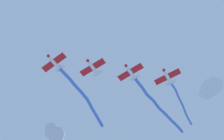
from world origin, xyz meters
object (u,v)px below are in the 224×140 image
object	(u,v)px
airplane_left_wing	(93,67)
airplane_right_wing	(131,72)
airplane_lead	(54,62)
airplane_slot	(167,77)

from	to	relation	value
airplane_left_wing	airplane_right_wing	size ratio (longest dim) A/B	1.00
airplane_lead	airplane_slot	bearing A→B (deg)	135.51
airplane_slot	airplane_right_wing	bearing A→B (deg)	-51.30
airplane_left_wing	airplane_slot	size ratio (longest dim) A/B	1.02
airplane_left_wing	airplane_slot	bearing A→B (deg)	131.71
airplane_right_wing	airplane_slot	size ratio (longest dim) A/B	1.02
airplane_lead	airplane_right_wing	xyz separation A→B (m)	(7.44, 20.80, 0.50)
airplane_right_wing	airplane_slot	bearing A→B (deg)	132.29
airplane_lead	airplane_left_wing	size ratio (longest dim) A/B	1.02
airplane_left_wing	airplane_lead	bearing A→B (deg)	-48.31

